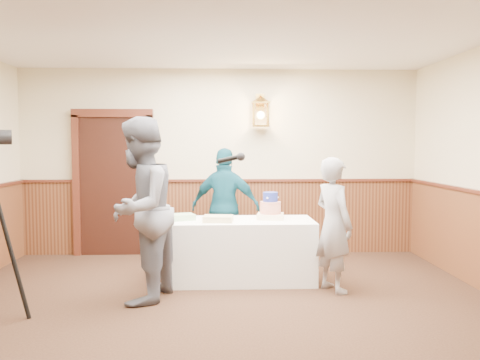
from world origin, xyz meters
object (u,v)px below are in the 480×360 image
object	(u,v)px
display_table	(239,250)
sheet_cake_yellow	(218,219)
baker	(334,225)
interviewer	(140,210)
assistant_p	(225,207)
tiered_cake	(270,208)
sheet_cake_green	(181,217)

from	to	relation	value
display_table	sheet_cake_yellow	size ratio (longest dim) A/B	5.24
display_table	baker	world-z (taller)	baker
interviewer	assistant_p	bearing A→B (deg)	163.28
tiered_cake	interviewer	distance (m)	1.69
sheet_cake_yellow	sheet_cake_green	distance (m)	0.48
sheet_cake_green	baker	distance (m)	1.83
sheet_cake_green	interviewer	size ratio (longest dim) A/B	0.15
interviewer	baker	distance (m)	2.16
display_table	interviewer	size ratio (longest dim) A/B	0.92
display_table	sheet_cake_yellow	world-z (taller)	sheet_cake_yellow
sheet_cake_yellow	interviewer	distance (m)	1.05
sheet_cake_green	tiered_cake	bearing A→B (deg)	2.28
display_table	interviewer	world-z (taller)	interviewer
sheet_cake_green	interviewer	distance (m)	0.90
display_table	baker	size ratio (longest dim) A/B	1.18
sheet_cake_yellow	baker	size ratio (longest dim) A/B	0.23
baker	sheet_cake_green	bearing A→B (deg)	48.68
sheet_cake_green	baker	bearing A→B (deg)	-16.20
display_table	sheet_cake_yellow	xyz separation A→B (m)	(-0.26, -0.14, 0.41)
sheet_cake_yellow	baker	xyz separation A→B (m)	(1.31, -0.34, -0.02)
sheet_cake_yellow	display_table	bearing A→B (deg)	28.57
sheet_cake_green	interviewer	bearing A→B (deg)	-115.27
baker	assistant_p	distance (m)	1.74
sheet_cake_green	interviewer	world-z (taller)	interviewer
assistant_p	interviewer	bearing A→B (deg)	73.71
sheet_cake_yellow	interviewer	world-z (taller)	interviewer
tiered_cake	interviewer	world-z (taller)	interviewer
display_table	assistant_p	bearing A→B (deg)	101.79
tiered_cake	baker	size ratio (longest dim) A/B	0.24
sheet_cake_green	baker	world-z (taller)	baker
display_table	tiered_cake	xyz separation A→B (m)	(0.39, 0.07, 0.50)
sheet_cake_green	assistant_p	world-z (taller)	assistant_p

